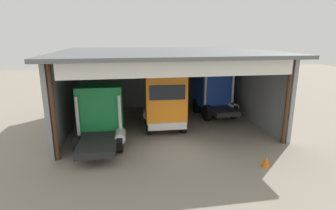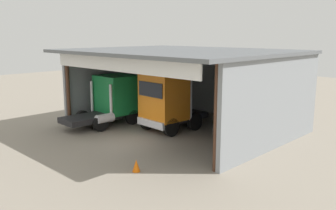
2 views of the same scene
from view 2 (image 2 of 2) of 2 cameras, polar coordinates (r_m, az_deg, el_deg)
name	(u,v)px [view 2 (image 2 of 2)]	position (r m, az deg, el deg)	size (l,w,h in m)	color
ground_plane	(125,143)	(20.59, -6.74, -6.01)	(80.00, 80.00, 0.00)	gray
workshop_shed	(191,73)	(23.72, 3.66, 5.12)	(13.45, 11.11, 5.09)	gray
truck_green_center_left_bay	(113,99)	(24.73, -8.74, 0.93)	(2.69, 5.31, 3.31)	#197F3D
truck_orange_center_right_bay	(167,100)	(22.59, -0.23, 0.72)	(2.70, 4.48, 3.75)	orange
truck_blue_center_bay	(252,106)	(22.31, 13.10, -0.23)	(2.83, 4.56, 3.45)	#1E47B7
oil_drum	(240,115)	(25.76, 11.28, -1.62)	(0.58, 0.58, 0.89)	#B21E19
tool_cart	(235,117)	(24.91, 10.52, -1.90)	(0.90, 0.60, 1.00)	#1E59A5
traffic_cone	(136,166)	(16.39, -5.05, -9.52)	(0.36, 0.36, 0.56)	orange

